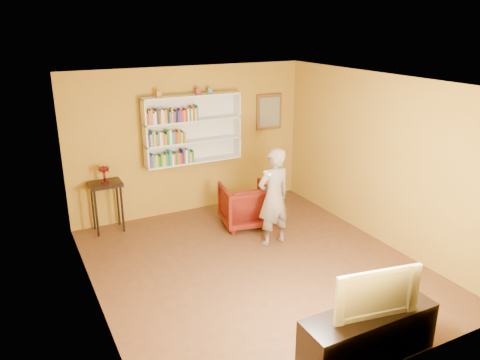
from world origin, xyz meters
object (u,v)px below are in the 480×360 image
object	(u,v)px
bookshelf	(192,129)
tv_cabinet	(368,334)
person	(274,197)
console_table	(106,191)
ruby_lustre	(104,171)
television	(373,289)
armchair	(245,205)

from	to	relation	value
bookshelf	tv_cabinet	xyz separation A→B (m)	(0.14, -4.66, -1.32)
person	tv_cabinet	distance (m)	2.88
console_table	ruby_lustre	world-z (taller)	ruby_lustre
ruby_lustre	television	bearing A→B (deg)	-68.40
console_table	television	world-z (taller)	television
bookshelf	ruby_lustre	bearing A→B (deg)	-174.46
tv_cabinet	television	size ratio (longest dim) A/B	1.61
console_table	tv_cabinet	distance (m)	4.86
bookshelf	armchair	size ratio (longest dim) A/B	2.18
bookshelf	television	world-z (taller)	bookshelf
ruby_lustre	person	distance (m)	2.86
console_table	armchair	xyz separation A→B (m)	(2.20, -0.87, -0.35)
console_table	armchair	size ratio (longest dim) A/B	1.06
ruby_lustre	person	world-z (taller)	person
television	person	bearing A→B (deg)	90.08
bookshelf	person	xyz separation A→B (m)	(0.62, -1.87, -0.79)
ruby_lustre	armchair	distance (m)	2.47
bookshelf	ruby_lustre	world-z (taller)	bookshelf
television	console_table	bearing A→B (deg)	121.61
console_table	ruby_lustre	size ratio (longest dim) A/B	3.04
console_table	tv_cabinet	world-z (taller)	console_table
console_table	television	bearing A→B (deg)	-68.40
console_table	tv_cabinet	xyz separation A→B (m)	(1.78, -4.50, -0.45)
bookshelf	console_table	bearing A→B (deg)	-174.46
television	ruby_lustre	bearing A→B (deg)	121.61
ruby_lustre	television	distance (m)	4.85
bookshelf	ruby_lustre	distance (m)	1.73
console_table	person	size ratio (longest dim) A/B	0.55
person	tv_cabinet	bearing A→B (deg)	74.66
armchair	bookshelf	bearing A→B (deg)	-50.38
bookshelf	console_table	distance (m)	1.87
bookshelf	tv_cabinet	size ratio (longest dim) A/B	1.17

